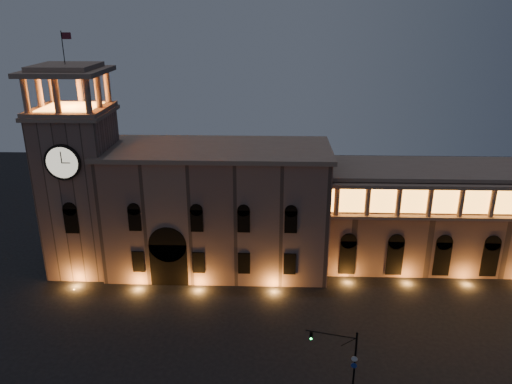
# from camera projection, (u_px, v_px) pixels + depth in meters

# --- Properties ---
(ground) EXTENTS (160.00, 160.00, 0.00)m
(ground) POSITION_uv_depth(u_px,v_px,m) (217.00, 366.00, 51.83)
(ground) COLOR black
(ground) RESTS_ON ground
(government_building) EXTENTS (30.80, 12.80, 17.60)m
(government_building) POSITION_uv_depth(u_px,v_px,m) (217.00, 209.00, 69.41)
(government_building) COLOR #7E5E52
(government_building) RESTS_ON ground
(clock_tower) EXTENTS (9.80, 9.80, 32.40)m
(clock_tower) POSITION_uv_depth(u_px,v_px,m) (81.00, 184.00, 67.79)
(clock_tower) COLOR #7E5E52
(clock_tower) RESTS_ON ground
(colonnade_wing) EXTENTS (40.60, 11.50, 14.50)m
(colonnade_wing) POSITION_uv_depth(u_px,v_px,m) (458.00, 216.00, 70.72)
(colonnade_wing) COLOR #79594E
(colonnade_wing) RESTS_ON ground
(traffic_light) EXTENTS (4.95, 1.45, 6.95)m
(traffic_light) POSITION_uv_depth(u_px,v_px,m) (346.00, 360.00, 47.28)
(traffic_light) COLOR black
(traffic_light) RESTS_ON ground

